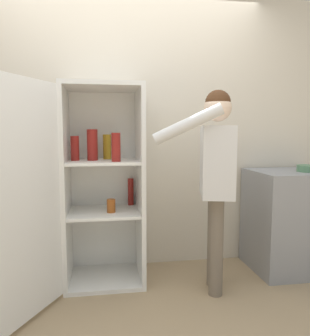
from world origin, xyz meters
name	(u,v)px	position (x,y,z in m)	size (l,w,h in m)	color
ground_plane	(139,319)	(0.00, 0.00, 0.00)	(12.00, 12.00, 0.00)	tan
wall_back	(127,132)	(0.00, 0.98, 1.27)	(7.00, 0.06, 2.55)	beige
refrigerator	(89,186)	(-0.35, 0.57, 0.84)	(1.00, 1.13, 1.66)	white
person	(215,166)	(0.64, 0.33, 1.01)	(0.70, 0.55, 1.60)	#726656
counter	(291,220)	(1.48, 0.62, 0.46)	(0.72, 0.62, 0.92)	gray
bowl	(307,168)	(1.57, 0.54, 0.95)	(0.17, 0.17, 0.06)	#517F5B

